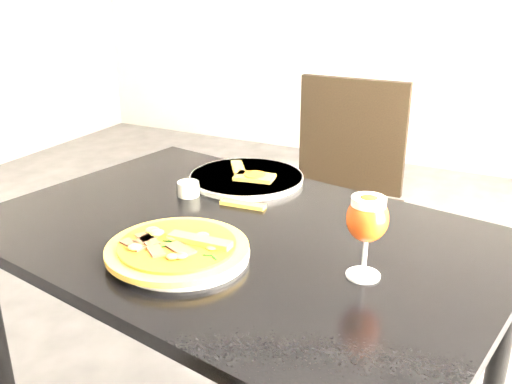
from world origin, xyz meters
The scene contains 9 objects.
dining_table centered at (0.35, 0.03, 0.66)m, with size 1.32×0.99×0.75m.
chair_far centered at (0.30, 0.90, 0.52)m, with size 0.44×0.44×0.94m.
plate_main centered at (0.31, -0.13, 0.76)m, with size 0.28×0.28×0.01m, color white.
pizza centered at (0.30, -0.14, 0.77)m, with size 0.30×0.30×0.03m.
plate_second centered at (0.21, 0.34, 0.76)m, with size 0.32×0.32×0.02m, color white.
crust_scraps centered at (0.22, 0.34, 0.77)m, with size 0.18×0.15×0.02m.
loose_crust centered at (0.29, 0.17, 0.75)m, with size 0.12×0.03×0.01m, color #A57E27.
sauce_cup centered at (0.12, 0.17, 0.77)m, with size 0.06×0.06×0.04m.
beer_glass centered at (0.67, -0.04, 0.87)m, with size 0.08×0.08×0.17m.
Camera 1 is at (0.93, -1.02, 1.31)m, focal length 40.00 mm.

